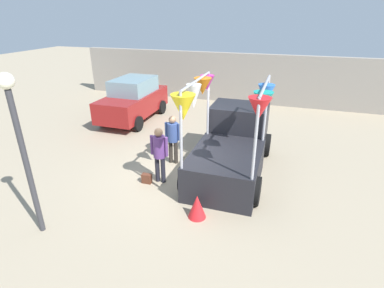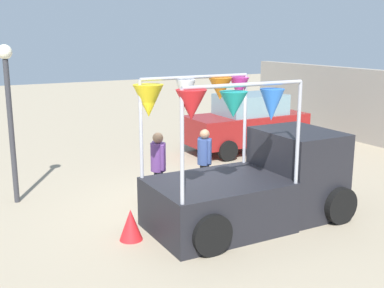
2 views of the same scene
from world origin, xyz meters
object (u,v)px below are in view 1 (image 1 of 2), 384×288
(parked_car, at_px, (133,99))
(person_vendor, at_px, (173,135))
(handbag, at_px, (147,178))
(street_lamp, at_px, (19,134))
(person_customer, at_px, (159,150))
(vendor_truck, at_px, (232,143))
(folded_kite_bundle_crimson, at_px, (197,206))

(parked_car, distance_m, person_vendor, 4.82)
(parked_car, xyz_separation_m, person_vendor, (3.29, -3.52, 0.03))
(handbag, bearing_deg, street_lamp, -117.56)
(person_customer, height_order, handbag, person_customer)
(handbag, height_order, street_lamp, street_lamp)
(parked_car, distance_m, person_customer, 5.83)
(vendor_truck, height_order, street_lamp, street_lamp)
(person_customer, bearing_deg, street_lamp, -121.35)
(vendor_truck, height_order, handbag, vendor_truck)
(parked_car, bearing_deg, vendor_truck, -32.80)
(person_vendor, relative_size, street_lamp, 0.45)
(person_vendor, bearing_deg, person_customer, -86.36)
(person_customer, bearing_deg, handbag, -150.26)
(parked_car, relative_size, handbag, 14.29)
(folded_kite_bundle_crimson, bearing_deg, parked_car, 129.00)
(handbag, bearing_deg, parked_car, 121.35)
(person_customer, xyz_separation_m, handbag, (-0.35, -0.20, -0.87))
(parked_car, bearing_deg, person_customer, -54.69)
(vendor_truck, relative_size, street_lamp, 1.15)
(street_lamp, distance_m, folded_kite_bundle_crimson, 4.12)
(handbag, distance_m, folded_kite_bundle_crimson, 2.15)
(handbag, height_order, folded_kite_bundle_crimson, folded_kite_bundle_crimson)
(person_customer, distance_m, person_vendor, 1.24)
(person_customer, relative_size, street_lamp, 0.47)
(person_customer, bearing_deg, vendor_truck, 38.12)
(street_lamp, bearing_deg, vendor_truck, 50.22)
(person_vendor, bearing_deg, handbag, -100.68)
(vendor_truck, bearing_deg, handbag, -143.13)
(parked_car, relative_size, person_customer, 2.40)
(person_vendor, height_order, street_lamp, street_lamp)
(street_lamp, xyz_separation_m, folded_kite_bundle_crimson, (3.22, 1.54, -2.06))
(parked_car, bearing_deg, person_vendor, -46.92)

